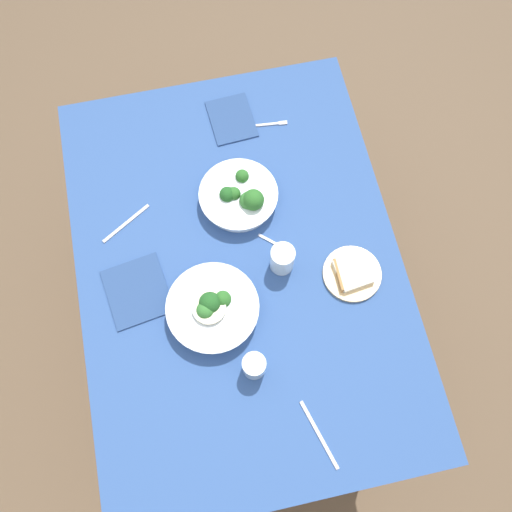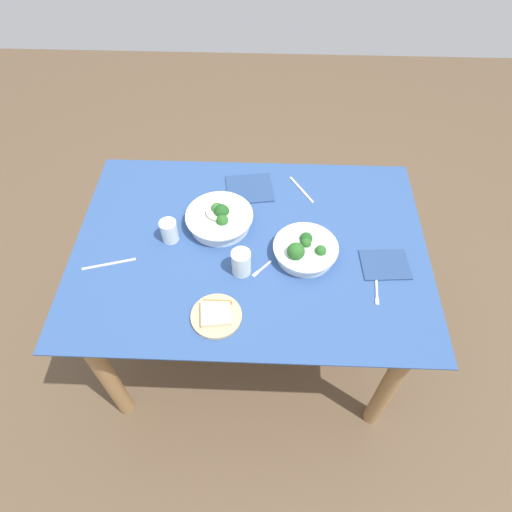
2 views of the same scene
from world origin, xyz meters
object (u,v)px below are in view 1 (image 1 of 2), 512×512
(water_glass_side, at_px, (254,366))
(table_knife_right, at_px, (126,223))
(broccoli_bowl_far, at_px, (240,197))
(fork_by_far_bowl, at_px, (273,124))
(broccoli_bowl_near, at_px, (213,308))
(napkin_folded_lower, at_px, (137,291))
(water_glass_center, at_px, (282,259))
(bread_side_plate, at_px, (352,273))
(fork_by_near_bowl, at_px, (274,243))
(napkin_folded_upper, at_px, (232,119))
(table_knife_left, at_px, (319,435))

(water_glass_side, relative_size, table_knife_right, 0.51)
(broccoli_bowl_far, distance_m, fork_by_far_bowl, 0.31)
(broccoli_bowl_near, distance_m, napkin_folded_lower, 0.24)
(napkin_folded_lower, bearing_deg, water_glass_center, 88.92)
(bread_side_plate, bearing_deg, broccoli_bowl_near, -86.76)
(bread_side_plate, distance_m, fork_by_near_bowl, 0.25)
(broccoli_bowl_near, distance_m, table_knife_right, 0.40)
(broccoli_bowl_far, height_order, table_knife_right, broccoli_bowl_far)
(water_glass_center, height_order, napkin_folded_lower, water_glass_center)
(broccoli_bowl_near, relative_size, napkin_folded_upper, 1.52)
(fork_by_far_bowl, xyz_separation_m, napkin_folded_lower, (0.48, -0.52, 0.00))
(broccoli_bowl_near, distance_m, water_glass_side, 0.20)
(water_glass_center, relative_size, napkin_folded_upper, 0.58)
(napkin_folded_lower, bearing_deg, table_knife_left, 40.19)
(bread_side_plate, distance_m, table_knife_right, 0.71)
(water_glass_center, distance_m, fork_by_near_bowl, 0.09)
(broccoli_bowl_near, relative_size, table_knife_right, 1.48)
(fork_by_near_bowl, distance_m, napkin_folded_upper, 0.47)
(napkin_folded_upper, bearing_deg, fork_by_near_bowl, 4.96)
(water_glass_center, height_order, table_knife_right, water_glass_center)
(broccoli_bowl_near, xyz_separation_m, table_knife_left, (0.40, 0.22, -0.03))
(napkin_folded_upper, bearing_deg, fork_by_far_bowl, 70.05)
(table_knife_left, bearing_deg, napkin_folded_upper, -14.03)
(broccoli_bowl_far, xyz_separation_m, napkin_folded_upper, (-0.30, 0.03, -0.03))
(water_glass_side, xyz_separation_m, napkin_folded_lower, (-0.30, -0.29, -0.04))
(water_glass_side, bearing_deg, fork_by_far_bowl, 163.52)
(bread_side_plate, height_order, water_glass_center, water_glass_center)
(broccoli_bowl_near, height_order, bread_side_plate, broccoli_bowl_near)
(water_glass_center, distance_m, napkin_folded_upper, 0.54)
(water_glass_center, xyz_separation_m, water_glass_side, (0.29, -0.15, -0.01))
(table_knife_right, bearing_deg, fork_by_near_bowl, -51.67)
(water_glass_center, relative_size, table_knife_left, 0.52)
(napkin_folded_upper, bearing_deg, table_knife_right, -52.60)
(fork_by_far_bowl, bearing_deg, fork_by_near_bowl, -96.79)
(fork_by_far_bowl, xyz_separation_m, fork_by_near_bowl, (0.42, -0.09, -0.00))
(broccoli_bowl_far, bearing_deg, broccoli_bowl_near, -24.04)
(napkin_folded_upper, bearing_deg, broccoli_bowl_far, -6.19)
(broccoli_bowl_far, xyz_separation_m, fork_by_far_bowl, (-0.26, 0.16, -0.03))
(water_glass_side, bearing_deg, table_knife_left, 32.53)
(fork_by_near_bowl, bearing_deg, broccoli_bowl_near, -100.25)
(bread_side_plate, xyz_separation_m, water_glass_side, (0.21, -0.34, 0.03))
(water_glass_side, xyz_separation_m, napkin_folded_upper, (-0.82, 0.10, -0.04))
(fork_by_far_bowl, relative_size, table_knife_left, 0.55)
(water_glass_center, relative_size, water_glass_side, 1.11)
(table_knife_right, relative_size, napkin_folded_lower, 0.93)
(broccoli_bowl_near, bearing_deg, table_knife_right, -147.21)
(broccoli_bowl_far, bearing_deg, bread_side_plate, 42.13)
(bread_side_plate, distance_m, napkin_folded_lower, 0.64)
(water_glass_side, bearing_deg, napkin_folded_lower, -135.18)
(fork_by_far_bowl, height_order, napkin_folded_lower, napkin_folded_lower)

